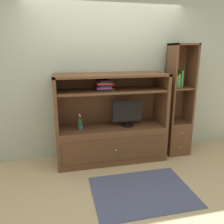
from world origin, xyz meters
TOP-DOWN VIEW (x-y plane):
  - ground_plane at (0.00, 0.00)m, footprint 8.00×8.00m
  - painted_rear_wall at (0.00, 0.75)m, footprint 6.00×0.10m
  - area_rug at (0.18, -0.60)m, footprint 1.28×0.95m
  - media_console at (0.00, 0.41)m, footprint 1.76×0.59m
  - tv_monitor at (0.26, 0.36)m, footprint 0.48×0.22m
  - potted_plant at (-0.51, 0.34)m, footprint 0.08×0.12m
  - magazine_stack at (-0.12, 0.40)m, footprint 0.27×0.34m
  - bookshelf_tall at (1.19, 0.41)m, footprint 0.40×0.38m
  - upright_book_row at (1.11, 0.40)m, footprint 0.14×0.18m

SIDE VIEW (x-z plane):
  - ground_plane at x=0.00m, z-range 0.00..0.00m
  - area_rug at x=0.18m, z-range 0.00..0.01m
  - media_console at x=0.00m, z-range -0.26..1.17m
  - bookshelf_tall at x=1.19m, z-range -0.31..1.58m
  - potted_plant at x=-0.51m, z-range 0.52..0.77m
  - tv_monitor at x=0.26m, z-range 0.59..1.01m
  - magazine_stack at x=-0.12m, z-range 1.18..1.34m
  - upright_book_row at x=1.11m, z-range 1.17..1.44m
  - painted_rear_wall at x=0.00m, z-range 0.00..2.80m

